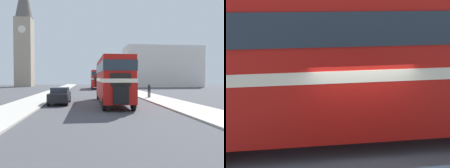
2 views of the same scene
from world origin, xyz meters
The scene contains 4 objects.
ground_plane centered at (0.00, 0.00, 0.00)m, with size 120.00×120.00×0.00m, color #47474C.
sidewalk_right centered at (6.75, 0.00, 0.06)m, with size 3.50×120.00×0.12m.
double_decker_bus centered at (1.06, -0.52, 2.47)m, with size 2.48×10.94×4.14m.
pedestrian_walking centered at (6.08, 4.32, 1.05)m, with size 0.33×0.33×1.64m.
Camera 2 is at (-7.12, 1.56, 4.18)m, focal length 50.00 mm.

